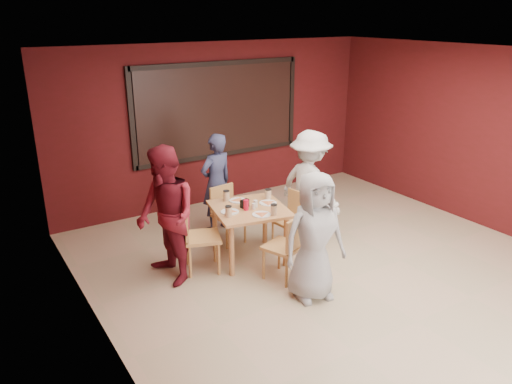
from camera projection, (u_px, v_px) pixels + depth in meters
floor at (349, 279)px, 6.46m from camera, size 7.00×7.00×0.00m
window_blinds at (219, 110)px, 8.64m from camera, size 3.00×0.02×1.50m
dining_table at (249, 214)px, 6.79m from camera, size 1.13×1.13×0.91m
chair_front at (288, 244)px, 6.28m from camera, size 0.56×0.56×0.90m
chair_back at (226, 211)px, 7.40m from camera, size 0.45×0.45×0.85m
chair_left at (196, 233)px, 6.50m from camera, size 0.59×0.59×0.96m
chair_right at (292, 216)px, 7.23m from camera, size 0.45×0.45×0.83m
diner_front at (314, 237)px, 5.82m from camera, size 0.85×0.63×1.58m
diner_back at (216, 183)px, 7.67m from camera, size 0.63×0.48×1.56m
diner_left at (166, 216)px, 6.15m from camera, size 0.70×0.89×1.77m
diner_right at (310, 186)px, 7.36m from camera, size 0.80×1.17×1.67m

